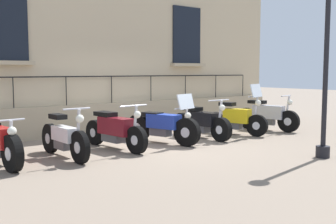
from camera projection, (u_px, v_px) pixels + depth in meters
ground_plane at (163, 144)px, 10.10m from camera, size 60.00×60.00×0.00m
building_facade at (104, 20)px, 12.04m from camera, size 0.82×13.24×6.72m
motorcycle_white at (64, 138)px, 8.43m from camera, size 2.02×0.56×1.07m
motorcycle_maroon at (115, 130)px, 9.39m from camera, size 2.15×0.74×1.05m
motorcycle_blue at (163, 126)px, 10.16m from camera, size 2.09×0.92×1.24m
motorcycle_black at (201, 122)px, 10.97m from camera, size 2.11×0.73×1.06m
motorcycle_yellow at (237, 119)px, 11.55m from camera, size 1.83×0.85×1.43m
motorcycle_silver at (267, 116)px, 12.41m from camera, size 2.00×0.71×1.07m
lamppost at (326, 53)px, 8.32m from camera, size 0.33×0.33×3.76m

